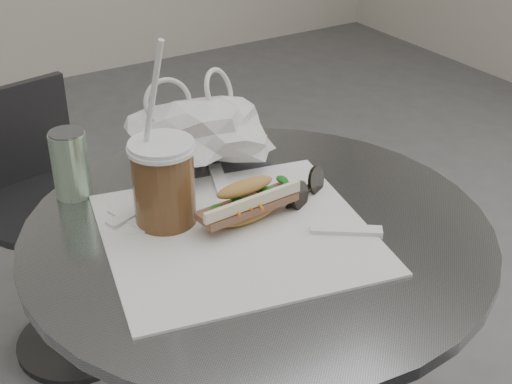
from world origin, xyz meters
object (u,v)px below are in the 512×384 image
sunglasses (307,190)px  drink_can (70,164)px  iced_coffee (164,182)px  cafe_table (257,354)px  banh_mi (247,202)px  chair_far (57,242)px

sunglasses → drink_can: size_ratio=0.89×
iced_coffee → sunglasses: size_ratio=2.93×
cafe_table → drink_can: (-0.22, 0.25, 0.33)m
banh_mi → iced_coffee: iced_coffee is taller
drink_can → sunglasses: bearing=-34.0°
banh_mi → chair_far: bearing=96.2°
banh_mi → drink_can: 0.31m
chair_far → sunglasses: sunglasses is taller
iced_coffee → drink_can: bearing=119.9°
iced_coffee → sunglasses: (0.24, -0.06, -0.06)m
cafe_table → sunglasses: (0.12, 0.03, 0.29)m
cafe_table → banh_mi: 0.31m
cafe_table → drink_can: drink_can is taller
cafe_table → drink_can: 0.47m
banh_mi → sunglasses: 0.13m
banh_mi → iced_coffee: size_ratio=0.69×
chair_far → banh_mi: banh_mi is taller
cafe_table → banh_mi: bearing=118.1°
chair_far → banh_mi: bearing=88.8°
cafe_table → chair_far: 0.80m
cafe_table → sunglasses: bearing=13.4°
iced_coffee → drink_can: 0.19m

